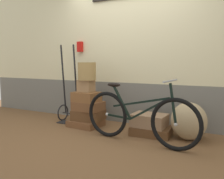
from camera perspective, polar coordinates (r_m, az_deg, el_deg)
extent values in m
cube|color=brown|center=(3.94, -0.88, -10.72)|extent=(9.04, 5.20, 0.06)
cube|color=slate|center=(4.59, 4.21, -3.03)|extent=(7.04, 0.20, 0.76)
cube|color=beige|center=(4.57, 4.35, 14.05)|extent=(7.04, 0.20, 1.97)
cube|color=red|center=(4.92, -7.56, 9.98)|extent=(0.10, 0.08, 0.20)
cube|color=brown|center=(4.36, -6.20, -7.89)|extent=(0.57, 0.50, 0.11)
cube|color=brown|center=(4.35, -5.55, -5.97)|extent=(0.55, 0.45, 0.18)
cube|color=brown|center=(4.29, -5.62, -3.87)|extent=(0.51, 0.41, 0.15)
cube|color=brown|center=(4.27, -6.06, -1.72)|extent=(0.47, 0.38, 0.17)
cube|color=#9E754C|center=(4.29, -6.14, 0.87)|extent=(0.26, 0.22, 0.21)
cube|color=brown|center=(3.88, 9.26, -9.58)|extent=(0.63, 0.47, 0.13)
cube|color=#937051|center=(3.85, 8.83, -7.19)|extent=(0.54, 0.41, 0.20)
cylinder|color=#A8844C|center=(4.24, -5.94, 4.32)|extent=(0.31, 0.31, 0.31)
torus|color=black|center=(4.82, -11.51, -5.35)|extent=(0.03, 0.32, 0.32)
torus|color=black|center=(4.61, -8.15, -5.82)|extent=(0.03, 0.32, 0.32)
cylinder|color=black|center=(4.71, -9.86, -5.58)|extent=(0.35, 0.02, 0.02)
cylinder|color=black|center=(4.71, -11.40, 2.36)|extent=(0.03, 0.13, 1.30)
cylinder|color=black|center=(4.53, -8.59, 2.26)|extent=(0.03, 0.13, 1.30)
cube|color=black|center=(4.66, -10.66, -7.63)|extent=(0.31, 0.22, 0.02)
ellipsoid|color=tan|center=(3.73, 17.67, -7.13)|extent=(0.52, 0.44, 0.56)
torus|color=black|center=(3.69, -1.15, -5.87)|extent=(0.69, 0.13, 0.69)
sphere|color=#B2B2B7|center=(3.69, -1.15, -5.87)|extent=(0.05, 0.05, 0.05)
torus|color=black|center=(3.21, 14.81, -7.98)|extent=(0.69, 0.13, 0.69)
sphere|color=#B2B2B7|center=(3.21, 14.81, -7.98)|extent=(0.05, 0.05, 0.05)
cube|color=black|center=(3.32, 8.75, -4.59)|extent=(0.59, 0.09, 0.37)
cube|color=black|center=(3.51, 2.38, -3.02)|extent=(0.31, 0.06, 0.47)
cube|color=black|center=(3.58, 1.53, -6.40)|extent=(0.41, 0.07, 0.05)
cube|color=black|center=(3.37, 6.57, -3.03)|extent=(0.87, 0.12, 0.22)
cube|color=black|center=(3.17, 14.21, -3.30)|extent=(0.12, 0.04, 0.53)
ellipsoid|color=black|center=(3.55, 0.44, 1.15)|extent=(0.23, 0.11, 0.06)
cylinder|color=#A5A5AD|center=(3.15, 13.62, 2.00)|extent=(0.07, 0.46, 0.02)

